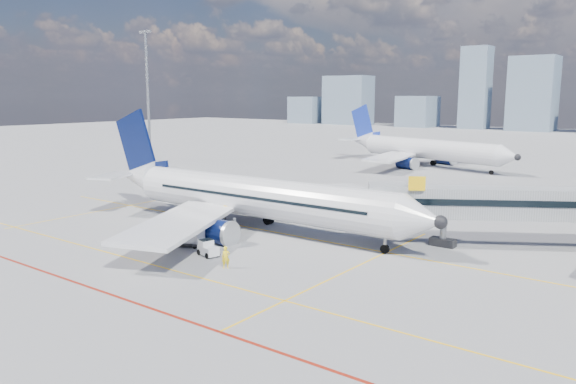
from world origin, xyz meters
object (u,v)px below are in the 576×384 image
object	(u,v)px
second_aircraft	(422,149)
cargo_dolly	(184,233)
baggage_tug	(208,248)
main_aircraft	(246,196)
belt_loader	(204,218)
ramp_worker	(226,257)

from	to	relation	value
second_aircraft	cargo_dolly	size ratio (longest dim) A/B	9.47
baggage_tug	main_aircraft	bearing A→B (deg)	128.78
second_aircraft	belt_loader	distance (m)	58.91
baggage_tug	belt_loader	size ratio (longest dim) A/B	0.32
baggage_tug	cargo_dolly	world-z (taller)	cargo_dolly
baggage_tug	belt_loader	bearing A→B (deg)	153.10
main_aircraft	belt_loader	distance (m)	5.25
belt_loader	second_aircraft	bearing A→B (deg)	82.99
main_aircraft	second_aircraft	distance (m)	57.60
second_aircraft	ramp_worker	world-z (taller)	second_aircraft
baggage_tug	cargo_dolly	distance (m)	4.09
second_aircraft	ramp_worker	bearing A→B (deg)	-62.42
baggage_tug	belt_loader	distance (m)	11.17
main_aircraft	belt_loader	size ratio (longest dim) A/B	6.01
baggage_tug	ramp_worker	xyz separation A→B (m)	(3.54, -1.61, 0.22)
baggage_tug	ramp_worker	bearing A→B (deg)	-8.26
cargo_dolly	belt_loader	bearing A→B (deg)	103.49
main_aircraft	baggage_tug	size ratio (longest dim) A/B	18.81
second_aircraft	baggage_tug	distance (m)	67.30
second_aircraft	ramp_worker	distance (m)	69.51
main_aircraft	baggage_tug	world-z (taller)	main_aircraft
belt_loader	ramp_worker	bearing A→B (deg)	-47.57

